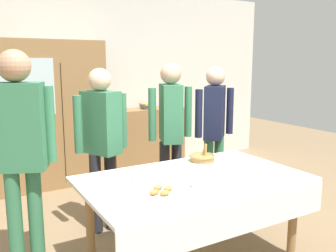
% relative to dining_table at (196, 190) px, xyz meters
% --- Properties ---
extents(back_wall, '(6.40, 0.10, 2.70)m').
position_rel_dining_table_xyz_m(back_wall, '(0.00, 2.89, 0.70)').
color(back_wall, silver).
rests_on(back_wall, ground).
extents(dining_table, '(1.74, 1.05, 0.75)m').
position_rel_dining_table_xyz_m(dining_table, '(0.00, 0.00, 0.00)').
color(dining_table, olive).
rests_on(dining_table, ground).
extents(wall_cabinet, '(2.14, 0.46, 1.92)m').
position_rel_dining_table_xyz_m(wall_cabinet, '(-0.90, 2.59, 0.31)').
color(wall_cabinet, olive).
rests_on(wall_cabinet, ground).
extents(bookshelf_low, '(1.17, 0.35, 0.94)m').
position_rel_dining_table_xyz_m(bookshelf_low, '(0.91, 2.64, -0.18)').
color(bookshelf_low, olive).
rests_on(bookshelf_low, ground).
extents(book_stack, '(0.17, 0.21, 0.08)m').
position_rel_dining_table_xyz_m(book_stack, '(0.91, 2.64, 0.33)').
color(book_stack, '#B29333').
rests_on(book_stack, bookshelf_low).
extents(tea_cup_mid_right, '(0.13, 0.13, 0.06)m').
position_rel_dining_table_xyz_m(tea_cup_mid_right, '(-0.41, 0.19, 0.12)').
color(tea_cup_mid_right, white).
rests_on(tea_cup_mid_right, dining_table).
extents(tea_cup_mid_left, '(0.13, 0.13, 0.06)m').
position_rel_dining_table_xyz_m(tea_cup_mid_left, '(-0.12, -0.19, 0.12)').
color(tea_cup_mid_left, white).
rests_on(tea_cup_mid_left, dining_table).
extents(tea_cup_center, '(0.13, 0.13, 0.06)m').
position_rel_dining_table_xyz_m(tea_cup_center, '(0.24, -0.22, 0.12)').
color(tea_cup_center, white).
rests_on(tea_cup_center, dining_table).
extents(bread_basket, '(0.24, 0.24, 0.16)m').
position_rel_dining_table_xyz_m(bread_basket, '(0.33, 0.38, 0.13)').
color(bread_basket, '#9E7542').
rests_on(bread_basket, dining_table).
extents(pastry_plate, '(0.28, 0.28, 0.05)m').
position_rel_dining_table_xyz_m(pastry_plate, '(-0.40, -0.16, 0.11)').
color(pastry_plate, white).
rests_on(pastry_plate, dining_table).
extents(spoon_far_left, '(0.12, 0.02, 0.01)m').
position_rel_dining_table_xyz_m(spoon_far_left, '(-0.02, 0.23, 0.10)').
color(spoon_far_left, silver).
rests_on(spoon_far_left, dining_table).
extents(spoon_center, '(0.12, 0.02, 0.01)m').
position_rel_dining_table_xyz_m(spoon_center, '(-0.23, 0.12, 0.10)').
color(spoon_center, silver).
rests_on(spoon_center, dining_table).
extents(spoon_near_right, '(0.12, 0.02, 0.01)m').
position_rel_dining_table_xyz_m(spoon_near_right, '(0.57, -0.02, 0.10)').
color(spoon_near_right, silver).
rests_on(spoon_near_right, dining_table).
extents(person_behind_table_right, '(0.52, 0.40, 1.60)m').
position_rel_dining_table_xyz_m(person_behind_table_right, '(0.93, 0.99, 0.32)').
color(person_behind_table_right, '#33704C').
rests_on(person_behind_table_right, ground).
extents(person_by_cabinet, '(0.52, 0.33, 1.73)m').
position_rel_dining_table_xyz_m(person_by_cabinet, '(-1.19, 0.55, 0.41)').
color(person_by_cabinet, '#33704C').
rests_on(person_by_cabinet, ground).
extents(person_behind_table_left, '(0.52, 0.41, 1.59)m').
position_rel_dining_table_xyz_m(person_behind_table_left, '(-0.41, 0.98, 0.31)').
color(person_behind_table_left, '#232328').
rests_on(person_behind_table_left, ground).
extents(person_beside_shelf, '(0.52, 0.41, 1.63)m').
position_rel_dining_table_xyz_m(person_beside_shelf, '(0.37, 1.02, 0.34)').
color(person_beside_shelf, '#232328').
rests_on(person_beside_shelf, ground).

